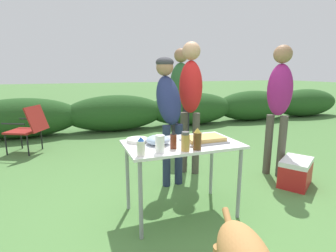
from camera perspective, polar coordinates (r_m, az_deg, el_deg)
ground_plane at (r=2.83m, az=2.91°, el=-18.28°), size 60.00×60.00×0.00m
shrub_hedge at (r=6.43m, az=-11.32°, el=2.80°), size 14.40×0.90×0.86m
folding_table at (r=2.56m, az=3.06°, el=-5.36°), size 1.10×0.64×0.74m
food_tray at (r=2.59m, az=7.88°, el=-2.91°), size 0.42×0.28×0.06m
plate_stack at (r=2.59m, az=-6.68°, el=-3.10°), size 0.21×0.21×0.03m
mixing_bowl at (r=2.48m, az=-2.17°, el=-3.05°), size 0.23×0.23×0.09m
paper_cup_stack at (r=2.23m, az=-1.78°, el=-3.93°), size 0.08×0.08×0.15m
bbq_sauce_bottle at (r=2.34m, az=1.18°, el=-3.07°), size 0.06×0.06×0.17m
beer_bottle at (r=2.32m, az=6.40°, el=-2.89°), size 0.07×0.07×0.20m
mayo_bottle at (r=2.16m, az=-5.89°, el=-4.53°), size 0.07×0.07×0.16m
spice_jar at (r=2.27m, az=3.81°, el=-3.42°), size 0.07×0.07×0.17m
standing_person_in_dark_puffer at (r=3.26m, az=0.14°, el=4.91°), size 0.34×0.46×1.59m
standing_person_in_red_jacket at (r=3.76m, az=23.03°, el=5.76°), size 0.37×0.40×1.75m
standing_person_in_gray_fleece at (r=3.56m, az=4.94°, el=6.98°), size 0.39×0.38×1.80m
standing_person_in_olive_jacket at (r=4.61m, az=2.78°, el=7.81°), size 0.46×0.46×1.80m
camp_chair_green_behind_table at (r=5.18m, az=-28.09°, el=-0.12°), size 0.73×0.68×0.83m
cooler_box at (r=3.72m, az=26.01°, el=-9.02°), size 0.58×0.53×0.34m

